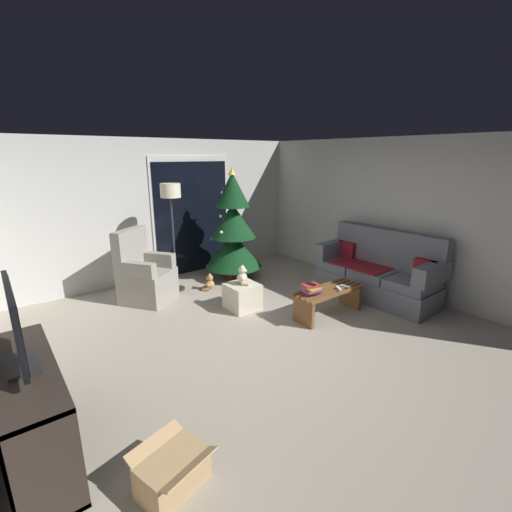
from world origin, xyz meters
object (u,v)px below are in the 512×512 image
(book_stack, at_px, (311,289))
(television, at_px, (16,326))
(floor_lamp, at_px, (171,201))
(ottoman, at_px, (242,296))
(teddy_bear_cream, at_px, (243,276))
(teddy_bear_honey_by_tree, at_px, (209,283))
(christmas_tree, at_px, (233,231))
(cardboard_box_open_near_shelf, at_px, (173,471))
(remote_white, at_px, (339,288))
(cell_phone, at_px, (311,284))
(media_shelf, at_px, (29,420))
(remote_silver, at_px, (345,286))
(coffee_table, at_px, (329,298))
(armchair, at_px, (145,276))
(couch, at_px, (378,273))

(book_stack, xyz_separation_m, television, (-3.31, -0.36, 0.61))
(floor_lamp, xyz_separation_m, ottoman, (0.44, -1.32, -1.31))
(teddy_bear_cream, xyz_separation_m, teddy_bear_honey_by_tree, (-0.02, 0.97, -0.38))
(floor_lamp, bearing_deg, book_stack, -67.26)
(christmas_tree, xyz_separation_m, cardboard_box_open_near_shelf, (-2.81, -3.41, -0.76))
(remote_white, height_order, christmas_tree, christmas_tree)
(cell_phone, bearing_deg, cardboard_box_open_near_shelf, -160.88)
(book_stack, xyz_separation_m, media_shelf, (-3.34, -0.41, -0.11))
(remote_silver, bearing_deg, remote_white, 157.59)
(christmas_tree, xyz_separation_m, ottoman, (-0.69, -1.25, -0.70))
(christmas_tree, bearing_deg, coffee_table, -86.23)
(coffee_table, height_order, armchair, armchair)
(media_shelf, bearing_deg, teddy_bear_honey_by_tree, 38.84)
(couch, bearing_deg, cardboard_box_open_near_shelf, -163.33)
(teddy_bear_cream, relative_size, teddy_bear_honey_by_tree, 1.00)
(christmas_tree, bearing_deg, armchair, -177.80)
(christmas_tree, xyz_separation_m, teddy_bear_cream, (-0.68, -1.25, -0.38))
(book_stack, xyz_separation_m, cell_phone, (-0.00, 0.00, 0.07))
(remote_silver, xyz_separation_m, media_shelf, (-3.92, -0.30, -0.05))
(television, bearing_deg, teddy_bear_honey_by_tree, 38.51)
(armchair, bearing_deg, floor_lamp, 13.22)
(remote_white, xyz_separation_m, television, (-3.75, -0.25, 0.67))
(media_shelf, bearing_deg, coffee_table, 6.02)
(remote_silver, distance_m, floor_lamp, 3.00)
(couch, relative_size, christmas_tree, 0.98)
(cell_phone, bearing_deg, floor_lamp, 106.21)
(cell_phone, bearing_deg, coffee_table, -11.20)
(remote_silver, xyz_separation_m, armchair, (-2.09, 2.21, -0.01))
(remote_silver, xyz_separation_m, television, (-3.88, -0.24, 0.67))
(christmas_tree, height_order, cardboard_box_open_near_shelf, christmas_tree)
(coffee_table, height_order, christmas_tree, christmas_tree)
(christmas_tree, height_order, teddy_bear_cream, christmas_tree)
(book_stack, bearing_deg, remote_silver, -11.26)
(couch, distance_m, teddy_bear_cream, 2.20)
(couch, height_order, ottoman, couch)
(media_shelf, distance_m, teddy_bear_cream, 3.15)
(coffee_table, distance_m, christmas_tree, 2.28)
(christmas_tree, relative_size, television, 2.38)
(media_shelf, bearing_deg, couch, 4.70)
(remote_white, xyz_separation_m, floor_lamp, (-1.38, 2.34, 1.09))
(remote_silver, bearing_deg, coffee_table, 140.33)
(remote_silver, xyz_separation_m, teddy_bear_cream, (-1.06, 1.02, 0.09))
(couch, height_order, armchair, armchair)
(television, relative_size, teddy_bear_honey_by_tree, 2.95)
(remote_silver, height_order, cardboard_box_open_near_shelf, remote_silver)
(remote_white, xyz_separation_m, remote_silver, (0.13, -0.01, 0.00))
(armchair, bearing_deg, book_stack, -54.11)
(cell_phone, xyz_separation_m, teddy_bear_cream, (-0.48, 0.90, -0.04))
(remote_silver, relative_size, television, 0.19)
(media_shelf, height_order, ottoman, media_shelf)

